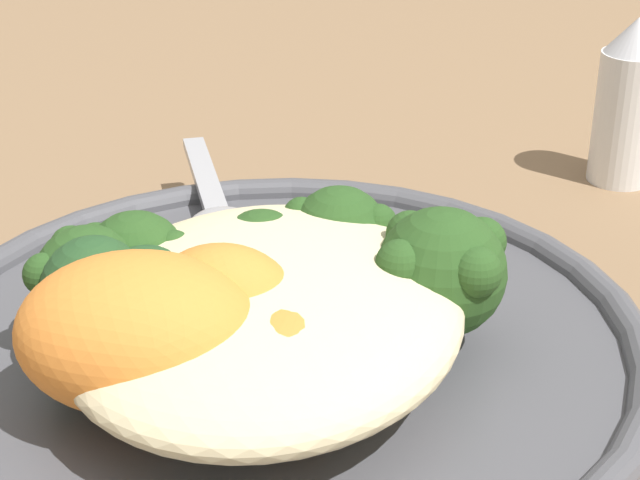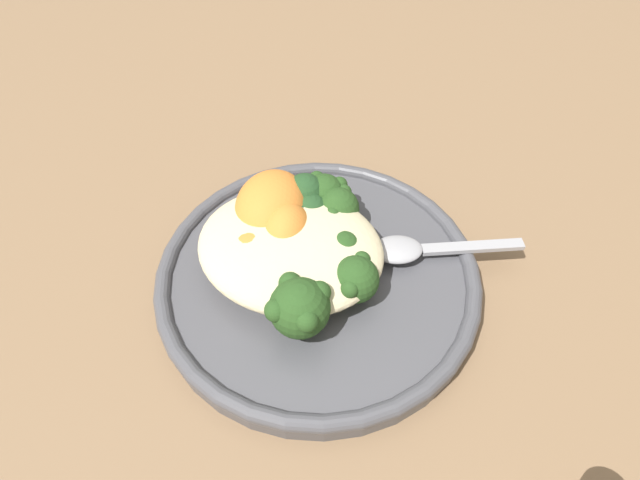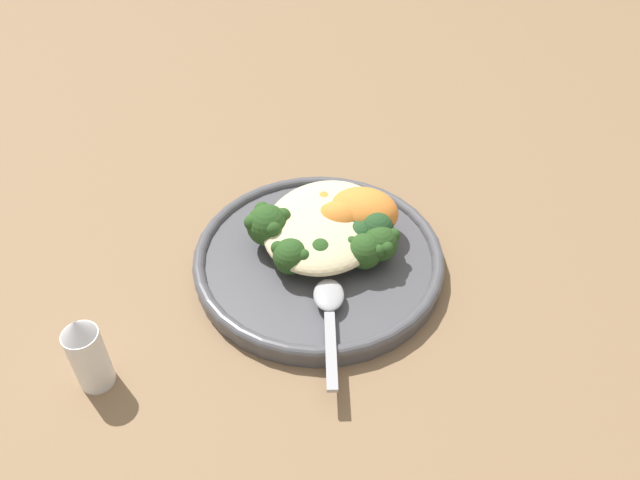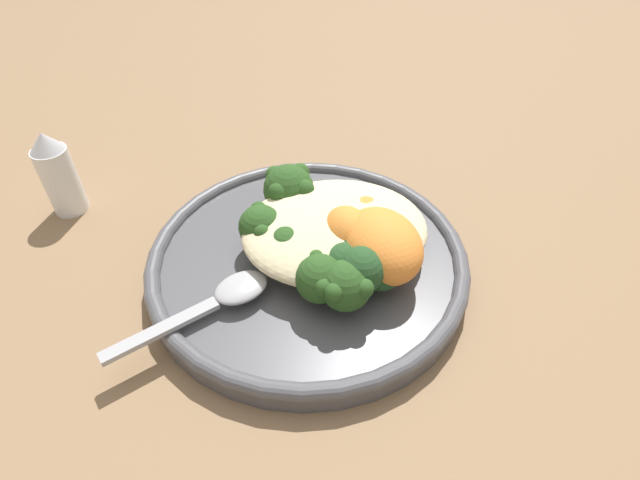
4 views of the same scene
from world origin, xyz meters
name	(u,v)px [view 2 (image 2 of 4)]	position (x,y,z in m)	size (l,w,h in m)	color
ground_plane	(341,281)	(0.00, 0.00, 0.00)	(4.00, 4.00, 0.00)	#846647
plate	(318,275)	(-0.02, -0.01, 0.01)	(0.24, 0.24, 0.02)	#4C4C51
quinoa_mound	(290,247)	(-0.04, -0.01, 0.04)	(0.14, 0.12, 0.03)	beige
broccoli_stalk_0	(296,300)	(-0.01, -0.05, 0.04)	(0.07, 0.08, 0.04)	#9EBC66
broccoli_stalk_1	(334,273)	(0.00, -0.02, 0.04)	(0.10, 0.04, 0.03)	#9EBC66
broccoli_stalk_2	(326,248)	(-0.01, 0.00, 0.04)	(0.08, 0.05, 0.03)	#9EBC66
broccoli_stalk_3	(330,215)	(-0.02, 0.03, 0.04)	(0.06, 0.08, 0.03)	#9EBC66
broccoli_stalk_4	(316,205)	(-0.03, 0.04, 0.04)	(0.05, 0.10, 0.03)	#9EBC66
sweet_potato_chunk_0	(257,250)	(-0.06, -0.02, 0.04)	(0.06, 0.05, 0.03)	orange
sweet_potato_chunk_1	(272,206)	(-0.06, 0.02, 0.04)	(0.07, 0.05, 0.04)	orange
sweet_potato_chunk_2	(289,226)	(-0.04, 0.00, 0.04)	(0.04, 0.04, 0.04)	orange
kale_tuft	(294,206)	(-0.05, 0.03, 0.04)	(0.06, 0.06, 0.04)	#234723
spoon	(415,249)	(0.05, 0.03, 0.03)	(0.11, 0.07, 0.01)	#A3A3A8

